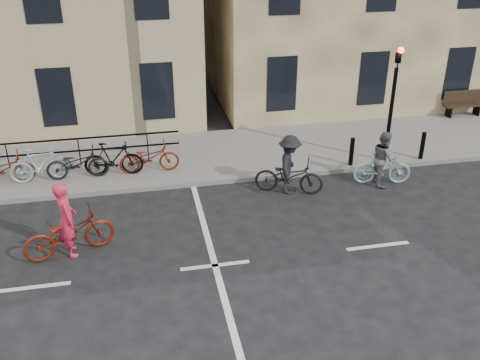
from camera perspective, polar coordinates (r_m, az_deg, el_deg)
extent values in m
plane|color=black|center=(12.42, -2.67, -9.10)|extent=(120.00, 120.00, 0.00)
cube|color=slate|center=(17.70, -18.76, 1.22)|extent=(46.00, 4.00, 0.15)
cylinder|color=black|center=(17.19, 15.74, 6.60)|extent=(0.12, 0.12, 3.00)
imported|color=black|center=(16.66, 16.57, 12.90)|extent=(0.15, 0.18, 0.90)
sphere|color=#FF0C05|center=(16.53, 16.81, 13.13)|extent=(0.18, 0.18, 0.18)
cylinder|color=black|center=(16.99, 11.82, 2.99)|extent=(0.14, 0.14, 0.90)
cylinder|color=black|center=(18.04, 18.88, 3.50)|extent=(0.14, 0.14, 0.90)
cube|color=black|center=(22.34, 21.37, 6.78)|extent=(0.06, 0.38, 0.40)
cube|color=black|center=(23.00, 23.92, 6.86)|extent=(0.06, 0.38, 0.40)
cube|color=black|center=(22.60, 22.76, 7.37)|extent=(1.60, 0.40, 0.06)
cube|color=black|center=(22.66, 22.65, 8.22)|extent=(1.60, 0.06, 0.50)
cube|color=black|center=(17.45, -20.19, 2.60)|extent=(8.30, 0.04, 0.95)
imported|color=maroon|center=(16.85, -24.04, 1.02)|extent=(1.80, 0.63, 0.95)
imported|color=#9BBDCB|center=(16.61, -20.57, 1.52)|extent=(1.75, 0.49, 1.05)
imported|color=black|center=(16.49, -16.96, 1.70)|extent=(1.80, 0.63, 0.95)
imported|color=black|center=(16.38, -13.34, 2.21)|extent=(1.75, 0.49, 1.05)
imported|color=maroon|center=(16.38, -9.67, 2.37)|extent=(1.80, 0.63, 0.95)
imported|color=maroon|center=(13.15, -17.77, -5.42)|extent=(2.23, 1.31, 1.11)
imported|color=#E52849|center=(12.96, -18.00, -3.97)|extent=(0.63, 0.78, 1.88)
imported|color=#9BBDCB|center=(16.30, 14.94, 1.25)|extent=(1.76, 0.79, 1.02)
imported|color=#5A595E|center=(16.17, 15.07, 2.24)|extent=(0.76, 0.90, 1.64)
imported|color=black|center=(15.32, 5.24, 0.42)|extent=(2.07, 1.35, 1.03)
imported|color=black|center=(15.16, 5.29, 1.63)|extent=(1.01, 1.28, 1.74)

